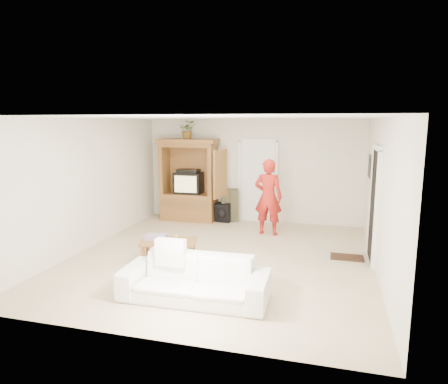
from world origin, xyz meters
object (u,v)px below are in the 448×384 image
object	(u,v)px
armoire	(190,185)
coffee_table	(168,243)
man	(268,197)
sofa	(195,279)

from	to	relation	value
armoire	coffee_table	size ratio (longest dim) A/B	1.91
man	sofa	distance (m)	3.72
armoire	coffee_table	bearing A→B (deg)	-77.50
armoire	man	size ratio (longest dim) A/B	1.22
sofa	coffee_table	distance (m)	1.79
coffee_table	sofa	bearing A→B (deg)	-68.95
armoire	man	distance (m)	2.34
armoire	sofa	distance (m)	4.84
coffee_table	man	bearing A→B (deg)	41.48
sofa	coffee_table	bearing A→B (deg)	123.87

